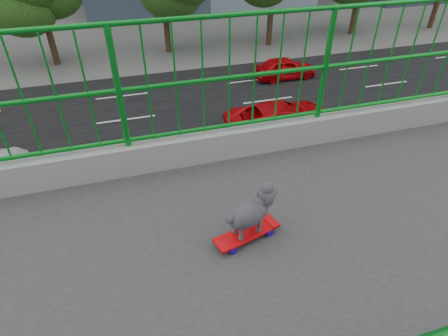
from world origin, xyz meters
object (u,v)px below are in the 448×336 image
poodle (251,212)px  car_5 (419,191)px  skateboard (247,234)px  car_2 (282,119)px  car_4 (285,68)px

poodle → car_5: poodle is taller
skateboard → poodle: (-0.01, 0.02, 0.22)m
poodle → car_5: size_ratio=0.10×
skateboard → car_2: size_ratio=0.10×
car_4 → car_5: size_ratio=0.86×
skateboard → car_2: 15.15m
skateboard → car_5: bearing=108.0°
car_4 → car_2: bearing=154.4°
poodle → car_5: (-5.79, 8.89, -6.51)m
skateboard → car_5: (-5.79, 8.92, -6.29)m
skateboard → car_2: skateboard is taller
poodle → car_4: size_ratio=0.11×
car_2 → skateboard: bearing=152.2°
car_4 → car_5: (12.80, -0.58, 0.09)m
skateboard → car_2: bearing=137.2°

